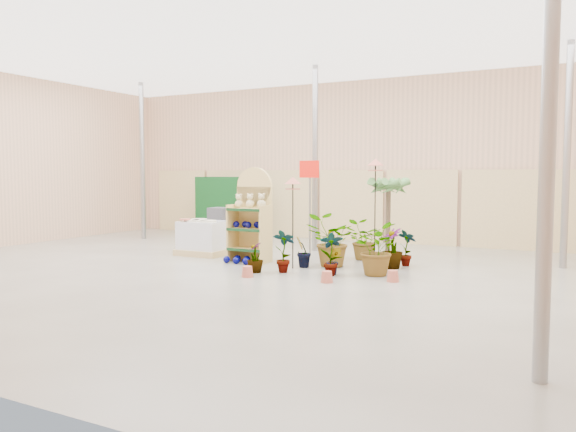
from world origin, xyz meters
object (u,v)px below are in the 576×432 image
(display_shelf, at_px, (252,218))
(potted_plant_2, at_px, (330,241))
(pallet_stack, at_px, (204,238))
(bird_table_front, at_px, (293,184))

(display_shelf, height_order, potted_plant_2, display_shelf)
(pallet_stack, relative_size, potted_plant_2, 1.06)
(bird_table_front, relative_size, potted_plant_2, 1.71)
(display_shelf, bearing_deg, bird_table_front, -20.48)
(pallet_stack, bearing_deg, display_shelf, -12.02)
(display_shelf, relative_size, potted_plant_2, 1.90)
(potted_plant_2, bearing_deg, display_shelf, -177.66)
(bird_table_front, height_order, potted_plant_2, bird_table_front)
(pallet_stack, height_order, potted_plant_2, potted_plant_2)
(bird_table_front, bearing_deg, potted_plant_2, 42.20)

